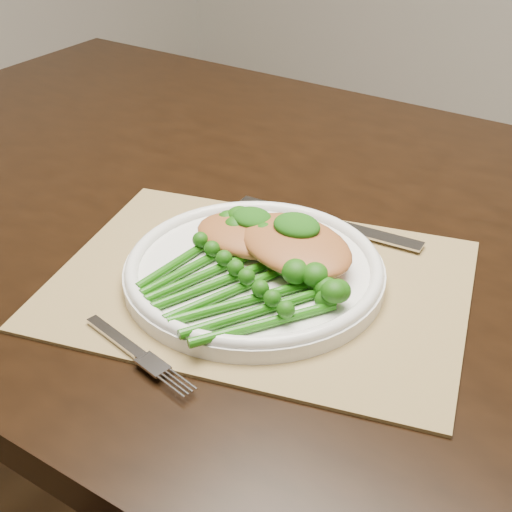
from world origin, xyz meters
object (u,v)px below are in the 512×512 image
Objects in this scene: broccolini_bundle at (223,288)px; dining_table at (301,433)px; chicken_fillet_left at (253,235)px; placemat at (260,283)px; dinner_plate at (254,269)px.

dining_table is at bearing 115.99° from broccolini_bundle.
broccolini_bundle is at bearing -84.11° from chicken_fillet_left.
dinner_plate reaches higher than placemat.
chicken_fillet_left is (0.00, -0.12, 0.41)m from dining_table.
chicken_fillet_left reaches higher than placemat.
chicken_fillet_left is at bearing -94.67° from dining_table.
dinner_plate is (0.03, -0.15, 0.39)m from dining_table.
dining_table is at bearing 101.25° from dinner_plate.
chicken_fillet_left is at bearing 126.61° from broccolini_bundle.
placemat is at bearing -81.04° from dining_table.
dinner_plate is at bearing -64.08° from chicken_fillet_left.
placemat is 1.56× the size of dinner_plate.
dining_table is 6.00× the size of dinner_plate.
broccolini_bundle reaches higher than dinner_plate.
broccolini_bundle is at bearing -85.88° from dining_table.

